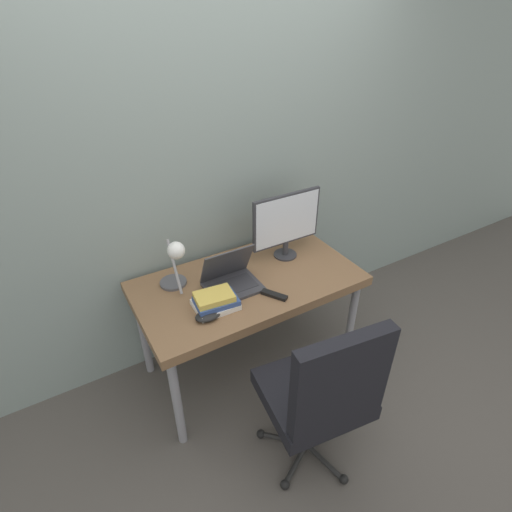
{
  "coord_description": "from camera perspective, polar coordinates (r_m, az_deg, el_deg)",
  "views": [
    {
      "loc": [
        -0.94,
        -1.34,
        2.16
      ],
      "look_at": [
        0.03,
        0.33,
        0.92
      ],
      "focal_mm": 28.0,
      "sensor_mm": 36.0,
      "label": 1
    }
  ],
  "objects": [
    {
      "name": "office_chair",
      "position": [
        2.05,
        9.52,
        -18.65
      ],
      "size": [
        0.57,
        0.56,
        1.03
      ],
      "color": "black",
      "rests_on": "ground_plane"
    },
    {
      "name": "laptop",
      "position": [
        2.34,
        -3.58,
        -3.31
      ],
      "size": [
        0.31,
        0.25,
        0.24
      ],
      "color": "#38383D",
      "rests_on": "desk"
    },
    {
      "name": "book_stack",
      "position": [
        2.2,
        -5.82,
        -6.45
      ],
      "size": [
        0.24,
        0.19,
        0.09
      ],
      "color": "silver",
      "rests_on": "desk"
    },
    {
      "name": "desk_lamp",
      "position": [
        2.24,
        -11.48,
        -0.8
      ],
      "size": [
        0.16,
        0.26,
        0.35
      ],
      "color": "#4C4C51",
      "rests_on": "desk"
    },
    {
      "name": "desk",
      "position": [
        2.46,
        -1.13,
        -4.69
      ],
      "size": [
        1.35,
        0.72,
        0.74
      ],
      "color": "brown",
      "rests_on": "ground_plane"
    },
    {
      "name": "wall_back",
      "position": [
        2.48,
        -6.26,
        12.32
      ],
      "size": [
        8.0,
        0.05,
        2.6
      ],
      "color": "gray",
      "rests_on": "ground_plane"
    },
    {
      "name": "game_controller",
      "position": [
        2.15,
        -6.86,
        -8.39
      ],
      "size": [
        0.14,
        0.1,
        0.04
      ],
      "color": "black",
      "rests_on": "desk"
    },
    {
      "name": "monitor",
      "position": [
        2.52,
        4.36,
        4.86
      ],
      "size": [
        0.48,
        0.15,
        0.44
      ],
      "color": "#333338",
      "rests_on": "desk"
    },
    {
      "name": "tv_remote",
      "position": [
        2.28,
        2.62,
        -5.57
      ],
      "size": [
        0.12,
        0.15,
        0.02
      ],
      "color": "black",
      "rests_on": "desk"
    },
    {
      "name": "ground_plane",
      "position": [
        2.72,
        3.04,
        -20.05
      ],
      "size": [
        12.0,
        12.0,
        0.0
      ],
      "primitive_type": "plane",
      "color": "#514C47"
    }
  ]
}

